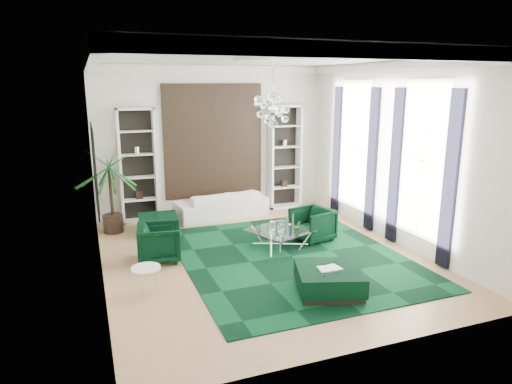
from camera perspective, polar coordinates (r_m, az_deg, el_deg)
name	(u,v)px	position (r m, az deg, el deg)	size (l,w,h in m)	color
floor	(262,257)	(9.14, 0.77, -8.15)	(6.00, 7.00, 0.02)	tan
ceiling	(263,57)	(8.51, 0.85, 16.52)	(6.00, 7.00, 0.02)	white
wall_back	(213,141)	(11.93, -5.41, 6.37)	(6.00, 0.02, 3.80)	silver
wall_front	(370,209)	(5.58, 14.11, -2.04)	(6.00, 0.02, 3.80)	silver
wall_left	(94,173)	(8.04, -19.59, 2.26)	(0.02, 7.00, 3.80)	silver
wall_right	(395,154)	(10.11, 16.95, 4.59)	(0.02, 7.00, 3.80)	silver
crown_molding	(263,63)	(8.51, 0.85, 15.78)	(6.00, 7.00, 0.18)	white
ceiling_medallion	(257,60)	(8.79, 0.11, 16.16)	(0.90, 0.90, 0.05)	white
tapestry	(213,141)	(11.88, -5.34, 6.35)	(2.50, 0.06, 2.80)	black
shelving_left	(138,166)	(11.45, -14.55, 3.18)	(0.90, 0.38, 2.80)	white
shelving_right	(285,157)	(12.46, 3.59, 4.39)	(0.90, 0.38, 2.80)	white
painting	(96,170)	(8.64, -19.41, 2.66)	(0.04, 1.30, 1.60)	black
window_near	(423,160)	(9.41, 20.17, 3.73)	(0.03, 1.10, 2.90)	white
curtain_near_a	(450,181)	(8.86, 23.12, 1.27)	(0.07, 0.30, 3.25)	black
curtain_near_b	(395,167)	(10.02, 17.02, 3.06)	(0.07, 0.30, 3.25)	black
window_far	(355,145)	(11.31, 12.26, 5.75)	(0.03, 1.10, 2.90)	white
curtain_far_a	(372,160)	(10.69, 14.29, 3.85)	(0.07, 0.30, 3.25)	black
curtain_far_b	(337,151)	(11.98, 10.05, 5.05)	(0.07, 0.30, 3.25)	black
rug	(291,256)	(9.15, 4.43, -8.04)	(4.20, 5.00, 0.02)	black
sofa	(221,204)	(11.68, -4.39, -1.55)	(2.33, 0.91, 0.68)	white
armchair_left	(159,243)	(9.02, -12.01, -6.21)	(0.78, 0.80, 0.73)	black
armchair_right	(312,224)	(10.02, 7.05, -4.05)	(0.77, 0.79, 0.72)	black
coffee_table	(281,239)	(9.58, 3.08, -5.85)	(1.11, 1.11, 0.38)	white
ottoman_side	(158,224)	(10.78, -12.11, -3.93)	(0.86, 0.86, 0.38)	black
ottoman_front	(329,280)	(7.69, 9.09, -10.87)	(1.03, 1.03, 0.41)	black
book	(329,268)	(7.61, 9.15, -9.36)	(0.38, 0.25, 0.03)	white
side_table	(147,281)	(7.74, -13.51, -10.77)	(0.47, 0.47, 0.45)	white
palm	(110,180)	(10.79, -17.80, 1.50)	(1.55, 1.55, 2.48)	#19591E
chandelier	(272,111)	(8.67, 2.05, 10.11)	(0.82, 0.82, 0.74)	white
table_plant	(298,226)	(9.40, 5.23, -4.28)	(0.13, 0.11, 0.24)	#19591E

